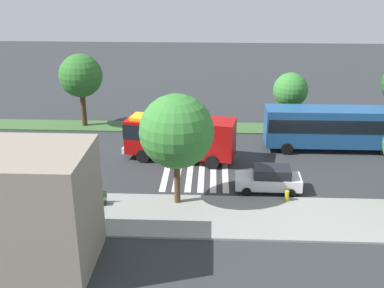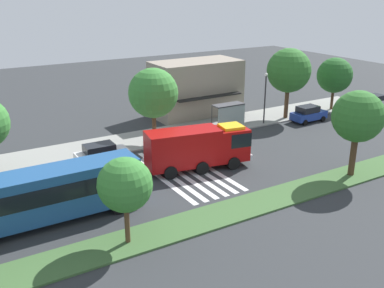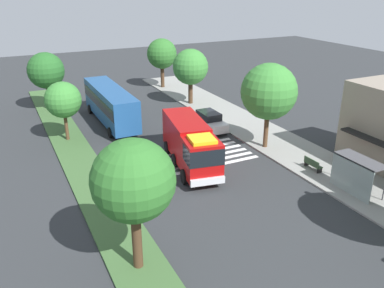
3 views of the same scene
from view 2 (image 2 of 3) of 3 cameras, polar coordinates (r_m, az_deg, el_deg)
ground_plane at (r=38.45m, az=1.20°, el=-2.97°), size 120.00×120.00×0.00m
sidewalk at (r=45.89m, az=-4.88°, el=0.86°), size 60.00×5.38×0.14m
median_strip at (r=32.62m, az=8.70°, el=-7.40°), size 60.00×3.00×0.14m
crosswalk at (r=37.60m, az=-1.11°, el=-3.50°), size 4.95×11.56×0.01m
fire_truck at (r=37.51m, az=1.11°, el=-0.25°), size 9.26×4.05×3.55m
parked_car_west at (r=39.68m, az=-11.51°, el=-1.22°), size 4.60×2.17×1.81m
parked_car_mid at (r=52.76m, az=14.65°, el=3.77°), size 4.30×2.07×1.85m
parked_car_east at (r=61.31m, az=22.26°, el=5.06°), size 4.58×2.11×1.73m
transit_bus at (r=30.40m, az=-17.64°, el=-5.84°), size 11.79×2.85×3.67m
bus_stop_shelter at (r=48.73m, az=4.86°, el=4.21°), size 3.50×1.40×2.46m
bench_near_shelter at (r=46.93m, az=0.86°, el=2.03°), size 1.60×0.50×0.90m
street_lamp at (r=50.03m, az=9.34°, el=6.37°), size 0.36×0.36×5.68m
storefront_building at (r=53.39m, az=0.53°, el=7.14°), size 10.44×6.02×6.48m
sidewalk_tree_center at (r=42.73m, az=-4.98°, el=6.49°), size 4.77×4.77×7.38m
sidewalk_tree_east at (r=52.27m, az=12.27°, el=9.15°), size 5.01×5.01×8.06m
sidewalk_tree_far_east at (r=57.92m, az=17.77°, el=8.36°), size 4.30×4.30×6.41m
median_tree_west at (r=26.11m, az=-8.56°, el=-5.19°), size 3.25×3.25×5.40m
median_tree_center at (r=37.34m, az=20.44°, el=3.26°), size 4.09×4.09×6.99m
fire_hydrant at (r=41.06m, az=-13.65°, el=-1.31°), size 0.28×0.28×0.70m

